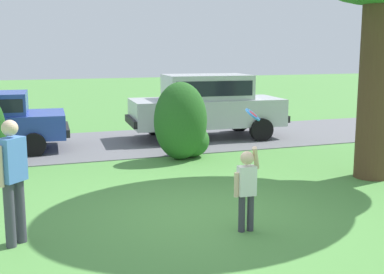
{
  "coord_description": "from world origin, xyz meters",
  "views": [
    {
      "loc": [
        -2.95,
        -7.46,
        2.66
      ],
      "look_at": [
        0.12,
        1.01,
        1.1
      ],
      "focal_mm": 47.37,
      "sensor_mm": 36.0,
      "label": 1
    }
  ],
  "objects_px": {
    "child_thrower": "(247,184)",
    "frisbee": "(253,115)",
    "parked_suv": "(207,103)",
    "adult_onlooker": "(13,175)"
  },
  "relations": [
    {
      "from": "adult_onlooker",
      "to": "frisbee",
      "type": "bearing_deg",
      "value": -1.65
    },
    {
      "from": "parked_suv",
      "to": "child_thrower",
      "type": "distance_m",
      "value": 8.01
    },
    {
      "from": "parked_suv",
      "to": "frisbee",
      "type": "relative_size",
      "value": 16.2
    },
    {
      "from": "adult_onlooker",
      "to": "child_thrower",
      "type": "bearing_deg",
      "value": -10.7
    },
    {
      "from": "parked_suv",
      "to": "child_thrower",
      "type": "xyz_separation_m",
      "value": [
        -2.39,
        -7.64,
        -0.36
      ]
    },
    {
      "from": "frisbee",
      "to": "adult_onlooker",
      "type": "height_order",
      "value": "frisbee"
    },
    {
      "from": "child_thrower",
      "to": "adult_onlooker",
      "type": "height_order",
      "value": "adult_onlooker"
    },
    {
      "from": "child_thrower",
      "to": "adult_onlooker",
      "type": "bearing_deg",
      "value": 169.3
    },
    {
      "from": "child_thrower",
      "to": "frisbee",
      "type": "height_order",
      "value": "frisbee"
    },
    {
      "from": "parked_suv",
      "to": "frisbee",
      "type": "distance_m",
      "value": 7.44
    }
  ]
}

